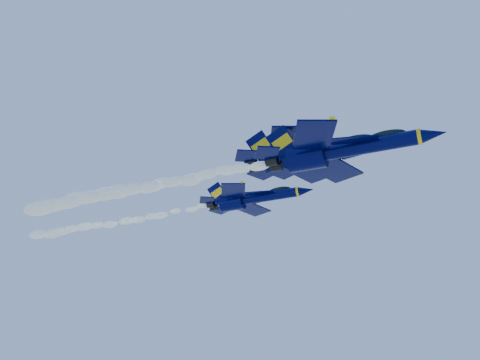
% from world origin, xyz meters
% --- Properties ---
extents(jet_lead, '(18.67, 15.31, 6.94)m').
position_xyz_m(jet_lead, '(16.73, -11.00, 148.84)').
color(jet_lead, '#000237').
extents(smoke_trail_jet_lead, '(32.04, 1.93, 1.74)m').
position_xyz_m(smoke_trail_jet_lead, '(-7.26, -11.00, 148.45)').
color(smoke_trail_jet_lead, white).
extents(jet_second, '(19.74, 16.19, 7.33)m').
position_xyz_m(jet_second, '(12.02, -3.66, 152.92)').
color(jet_second, '#000237').
extents(smoke_trail_jet_second, '(32.04, 2.04, 1.84)m').
position_xyz_m(smoke_trail_jet_second, '(-12.44, -3.66, 152.52)').
color(smoke_trail_jet_second, white).
extents(jet_third, '(15.64, 12.83, 5.81)m').
position_xyz_m(jet_third, '(0.27, 6.45, 152.89)').
color(jet_third, '#000237').
extents(smoke_trail_jet_third, '(32.04, 1.62, 1.46)m').
position_xyz_m(smoke_trail_jet_third, '(-22.43, 6.45, 152.53)').
color(smoke_trail_jet_third, white).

